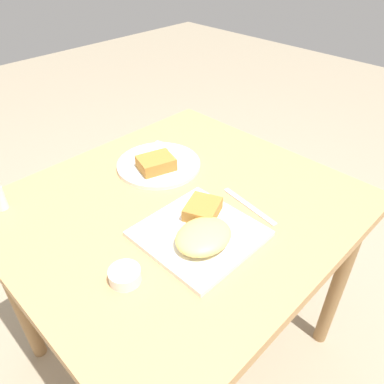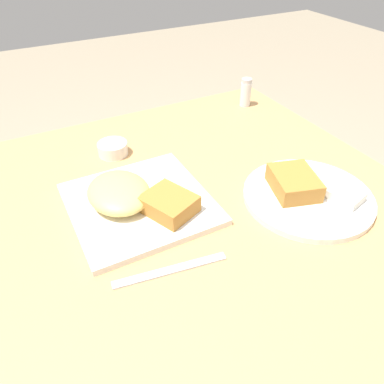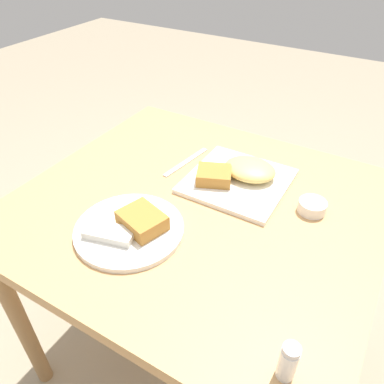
# 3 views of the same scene
# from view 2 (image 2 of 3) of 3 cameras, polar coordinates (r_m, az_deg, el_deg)

# --- Properties ---
(ground_plane) EXTENTS (8.00, 8.00, 0.00)m
(ground_plane) POSITION_cam_2_polar(r_m,az_deg,el_deg) (1.39, 1.84, -25.85)
(ground_plane) COLOR gray
(dining_table) EXTENTS (0.97, 0.88, 0.74)m
(dining_table) POSITION_cam_2_polar(r_m,az_deg,el_deg) (0.86, 2.70, -6.02)
(dining_table) COLOR tan
(dining_table) RESTS_ON ground_plane
(plate_square_near) EXTENTS (0.28, 0.28, 0.06)m
(plate_square_near) POSITION_cam_2_polar(r_m,az_deg,el_deg) (0.78, -8.61, -1.11)
(plate_square_near) COLOR white
(plate_square_near) RESTS_ON dining_table
(plate_oval_far) EXTENTS (0.27, 0.27, 0.05)m
(plate_oval_far) POSITION_cam_2_polar(r_m,az_deg,el_deg) (0.83, 17.05, -0.09)
(plate_oval_far) COLOR white
(plate_oval_far) RESTS_ON dining_table
(sauce_ramekin) EXTENTS (0.07, 0.07, 0.03)m
(sauce_ramekin) POSITION_cam_2_polar(r_m,az_deg,el_deg) (0.97, -11.98, 6.53)
(sauce_ramekin) COLOR white
(sauce_ramekin) RESTS_ON dining_table
(salt_shaker) EXTENTS (0.03, 0.03, 0.09)m
(salt_shaker) POSITION_cam_2_polar(r_m,az_deg,el_deg) (1.21, 8.17, 14.56)
(salt_shaker) COLOR white
(salt_shaker) RESTS_ON dining_table
(butter_knife) EXTENTS (0.05, 0.20, 0.00)m
(butter_knife) POSITION_cam_2_polar(r_m,az_deg,el_deg) (0.66, -3.30, -11.82)
(butter_knife) COLOR silver
(butter_knife) RESTS_ON dining_table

